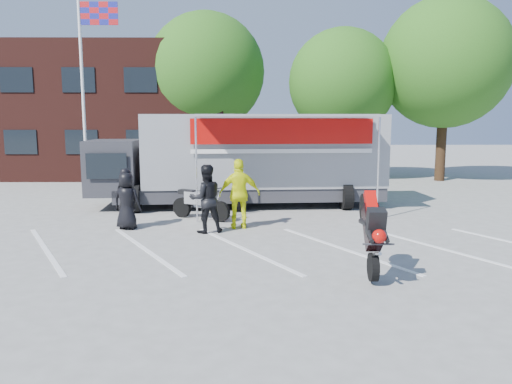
{
  "coord_description": "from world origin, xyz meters",
  "views": [
    {
      "loc": [
        0.38,
        -10.76,
        3.13
      ],
      "look_at": [
        0.49,
        1.69,
        1.3
      ],
      "focal_mm": 35.0,
      "sensor_mm": 36.0,
      "label": 1
    }
  ],
  "objects_px": {
    "tree_left": "(206,72)",
    "spectator_leather_a": "(127,201)",
    "tree_mid": "(342,83)",
    "spectator_leather_c": "(206,199)",
    "flagpole": "(88,71)",
    "stunt_bike_rider": "(366,274)",
    "transporter_truck": "(250,206)",
    "spectator_leather_b": "(127,198)",
    "parked_motorcycle": "(201,219)",
    "spectator_hivis": "(240,194)",
    "tree_right": "(445,63)"
  },
  "relations": [
    {
      "from": "tree_right",
      "to": "stunt_bike_rider",
      "type": "bearing_deg",
      "value": -115.21
    },
    {
      "from": "tree_right",
      "to": "stunt_bike_rider",
      "type": "distance_m",
      "value": 18.1
    },
    {
      "from": "parked_motorcycle",
      "to": "spectator_leather_c",
      "type": "distance_m",
      "value": 2.06
    },
    {
      "from": "flagpole",
      "to": "tree_mid",
      "type": "xyz_separation_m",
      "value": [
        11.24,
        5.0,
        -0.11
      ]
    },
    {
      "from": "parked_motorcycle",
      "to": "transporter_truck",
      "type": "bearing_deg",
      "value": -2.35
    },
    {
      "from": "tree_left",
      "to": "tree_right",
      "type": "bearing_deg",
      "value": -7.13
    },
    {
      "from": "parked_motorcycle",
      "to": "tree_mid",
      "type": "bearing_deg",
      "value": -1.07
    },
    {
      "from": "transporter_truck",
      "to": "stunt_bike_rider",
      "type": "relative_size",
      "value": 5.58
    },
    {
      "from": "tree_left",
      "to": "parked_motorcycle",
      "type": "distance_m",
      "value": 12.68
    },
    {
      "from": "tree_mid",
      "to": "spectator_hivis",
      "type": "bearing_deg",
      "value": -113.05
    },
    {
      "from": "flagpole",
      "to": "spectator_leather_b",
      "type": "xyz_separation_m",
      "value": [
        3.02,
        -6.54,
        -4.18
      ]
    },
    {
      "from": "tree_mid",
      "to": "stunt_bike_rider",
      "type": "distance_m",
      "value": 16.9
    },
    {
      "from": "tree_mid",
      "to": "stunt_bike_rider",
      "type": "bearing_deg",
      "value": -98.16
    },
    {
      "from": "flagpole",
      "to": "stunt_bike_rider",
      "type": "height_order",
      "value": "flagpole"
    },
    {
      "from": "spectator_hivis",
      "to": "tree_mid",
      "type": "bearing_deg",
      "value": -118.87
    },
    {
      "from": "flagpole",
      "to": "spectator_leather_c",
      "type": "relative_size",
      "value": 4.22
    },
    {
      "from": "parked_motorcycle",
      "to": "spectator_hivis",
      "type": "distance_m",
      "value": 2.06
    },
    {
      "from": "parked_motorcycle",
      "to": "stunt_bike_rider",
      "type": "relative_size",
      "value": 1.16
    },
    {
      "from": "tree_left",
      "to": "tree_right",
      "type": "height_order",
      "value": "tree_right"
    },
    {
      "from": "tree_left",
      "to": "tree_mid",
      "type": "distance_m",
      "value": 7.1
    },
    {
      "from": "transporter_truck",
      "to": "parked_motorcycle",
      "type": "bearing_deg",
      "value": -125.97
    },
    {
      "from": "stunt_bike_rider",
      "to": "spectator_leather_a",
      "type": "distance_m",
      "value": 7.31
    },
    {
      "from": "spectator_leather_b",
      "to": "parked_motorcycle",
      "type": "bearing_deg",
      "value": -127.05
    },
    {
      "from": "spectator_leather_c",
      "to": "tree_mid",
      "type": "bearing_deg",
      "value": -133.91
    },
    {
      "from": "transporter_truck",
      "to": "spectator_leather_b",
      "type": "relative_size",
      "value": 5.93
    },
    {
      "from": "tree_left",
      "to": "tree_right",
      "type": "distance_m",
      "value": 12.1
    },
    {
      "from": "tree_left",
      "to": "spectator_leather_b",
      "type": "relative_size",
      "value": 4.96
    },
    {
      "from": "tree_mid",
      "to": "spectator_leather_a",
      "type": "xyz_separation_m",
      "value": [
        -8.17,
        -11.73,
        -4.13
      ]
    },
    {
      "from": "spectator_leather_b",
      "to": "transporter_truck",
      "type": "bearing_deg",
      "value": -111.75
    },
    {
      "from": "stunt_bike_rider",
      "to": "spectator_leather_c",
      "type": "bearing_deg",
      "value": 134.76
    },
    {
      "from": "stunt_bike_rider",
      "to": "spectator_leather_b",
      "type": "height_order",
      "value": "spectator_leather_b"
    },
    {
      "from": "stunt_bike_rider",
      "to": "spectator_leather_b",
      "type": "distance_m",
      "value": 7.46
    },
    {
      "from": "tree_right",
      "to": "transporter_truck",
      "type": "bearing_deg",
      "value": -142.5
    },
    {
      "from": "stunt_bike_rider",
      "to": "spectator_hivis",
      "type": "bearing_deg",
      "value": 123.24
    },
    {
      "from": "stunt_bike_rider",
      "to": "spectator_leather_a",
      "type": "relative_size",
      "value": 1.13
    },
    {
      "from": "spectator_leather_c",
      "to": "spectator_hivis",
      "type": "height_order",
      "value": "spectator_hivis"
    },
    {
      "from": "tree_right",
      "to": "parked_motorcycle",
      "type": "relative_size",
      "value": 4.26
    },
    {
      "from": "tree_mid",
      "to": "parked_motorcycle",
      "type": "xyz_separation_m",
      "value": [
        -6.21,
        -10.37,
        -4.94
      ]
    },
    {
      "from": "tree_left",
      "to": "spectator_leather_a",
      "type": "xyz_separation_m",
      "value": [
        -1.17,
        -12.73,
        -4.75
      ]
    },
    {
      "from": "tree_right",
      "to": "spectator_leather_a",
      "type": "relative_size",
      "value": 5.58
    },
    {
      "from": "flagpole",
      "to": "tree_mid",
      "type": "bearing_deg",
      "value": 23.97
    },
    {
      "from": "tree_right",
      "to": "spectator_hivis",
      "type": "xyz_separation_m",
      "value": [
        -9.96,
        -11.17,
        -4.87
      ]
    },
    {
      "from": "tree_left",
      "to": "parked_motorcycle",
      "type": "height_order",
      "value": "tree_left"
    },
    {
      "from": "stunt_bike_rider",
      "to": "spectator_leather_b",
      "type": "bearing_deg",
      "value": 144.64
    },
    {
      "from": "parked_motorcycle",
      "to": "spectator_leather_b",
      "type": "xyz_separation_m",
      "value": [
        -2.01,
        -1.17,
        0.87
      ]
    },
    {
      "from": "tree_left",
      "to": "parked_motorcycle",
      "type": "bearing_deg",
      "value": -86.04
    },
    {
      "from": "tree_mid",
      "to": "spectator_leather_b",
      "type": "xyz_separation_m",
      "value": [
        -8.22,
        -11.54,
        -4.07
      ]
    },
    {
      "from": "spectator_leather_a",
      "to": "parked_motorcycle",
      "type": "bearing_deg",
      "value": -132.25
    },
    {
      "from": "tree_mid",
      "to": "spectator_leather_c",
      "type": "relative_size",
      "value": 4.05
    },
    {
      "from": "flagpole",
      "to": "spectator_leather_a",
      "type": "bearing_deg",
      "value": -65.46
    }
  ]
}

